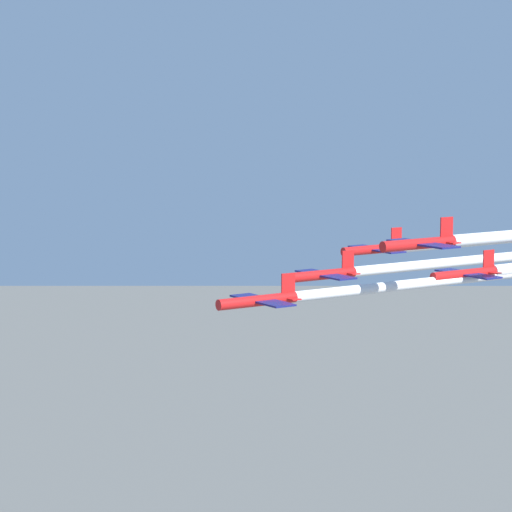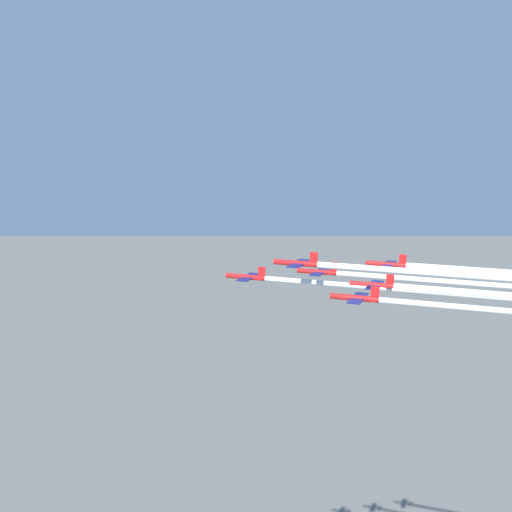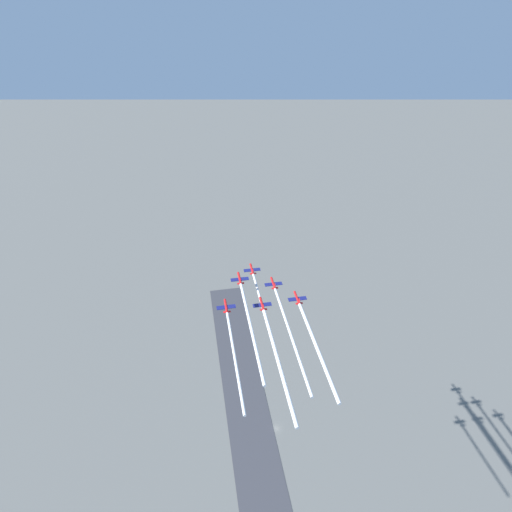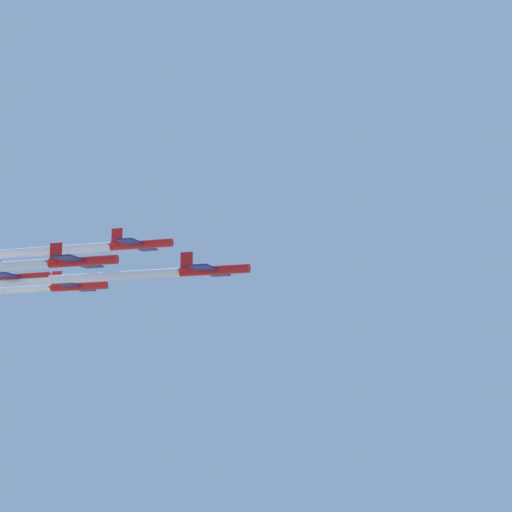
% 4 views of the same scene
% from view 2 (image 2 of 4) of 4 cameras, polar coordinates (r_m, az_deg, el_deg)
% --- Properties ---
extents(jet_0, '(7.72, 7.54, 2.65)m').
position_cam_2_polar(jet_0, '(134.28, -0.70, -1.68)').
color(jet_0, red).
extents(jet_1, '(7.72, 7.54, 2.65)m').
position_cam_2_polar(jet_1, '(122.96, 3.33, -0.57)').
color(jet_1, red).
extents(jet_2, '(7.72, 7.54, 2.65)m').
position_cam_2_polar(jet_2, '(137.12, 5.03, -1.26)').
color(jet_2, red).
extents(jet_3, '(7.72, 7.54, 2.65)m').
position_cam_2_polar(jet_3, '(114.18, 8.05, -3.33)').
color(jet_3, red).
extents(jet_4, '(7.72, 7.54, 2.65)m').
position_cam_2_polar(jet_4, '(127.84, 9.38, -2.28)').
color(jet_4, red).
extents(jet_5, '(7.72, 7.54, 2.65)m').
position_cam_2_polar(jet_5, '(141.17, 10.48, -0.65)').
color(jet_5, red).
extents(smoke_trail_0, '(48.61, 23.73, 0.95)m').
position_cam_2_polar(smoke_trail_0, '(126.97, 12.19, -2.70)').
color(smoke_trail_0, white).
extents(smoke_trail_1, '(45.13, 22.18, 1.10)m').
position_cam_2_polar(smoke_trail_1, '(118.13, 16.61, -1.52)').
color(smoke_trail_1, white).
extents(smoke_trail_2, '(47.98, 23.47, 1.01)m').
position_cam_2_polar(smoke_trail_2, '(132.74, 17.60, -2.17)').
color(smoke_trail_2, white).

